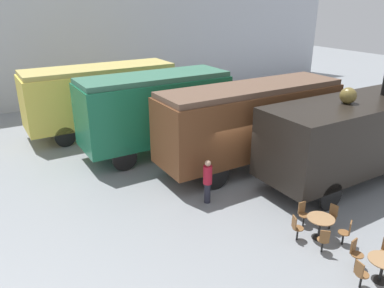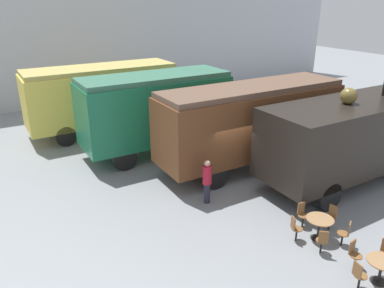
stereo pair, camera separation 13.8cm
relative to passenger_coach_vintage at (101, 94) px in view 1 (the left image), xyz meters
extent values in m
plane|color=gray|center=(2.73, -8.88, -2.21)|extent=(80.00, 80.00, 0.00)
cube|color=#B2B7C1|center=(2.73, 7.08, 2.29)|extent=(44.00, 0.15, 9.00)
cube|color=#E0C64C|center=(0.00, 0.00, -0.10)|extent=(8.32, 2.75, 2.84)
cube|color=tan|center=(0.00, 0.00, 1.44)|extent=(8.15, 2.53, 0.24)
cylinder|color=black|center=(2.49, -1.31, -1.67)|extent=(1.07, 0.12, 1.07)
cylinder|color=black|center=(2.49, 1.31, -1.67)|extent=(1.07, 0.12, 1.07)
cylinder|color=black|center=(-2.49, -1.31, -1.67)|extent=(1.07, 0.12, 1.07)
cylinder|color=black|center=(-2.49, 1.31, -1.67)|extent=(1.07, 0.12, 1.07)
cube|color=#196B47|center=(1.26, -4.39, 0.01)|extent=(7.25, 2.66, 2.94)
cone|color=#196B47|center=(5.70, -4.39, 0.01)|extent=(1.63, 2.52, 2.52)
cube|color=#366B54|center=(1.26, -4.39, 1.60)|extent=(7.10, 2.44, 0.24)
cylinder|color=black|center=(3.44, -5.66, -1.63)|extent=(1.15, 0.12, 1.15)
cylinder|color=black|center=(3.44, -3.12, -1.63)|extent=(1.15, 0.12, 1.15)
cylinder|color=black|center=(-0.91, -5.66, -1.63)|extent=(1.15, 0.12, 1.15)
cylinder|color=black|center=(-0.91, -3.12, -1.63)|extent=(1.15, 0.12, 1.15)
cube|color=brown|center=(4.26, -8.02, -0.07)|extent=(8.78, 2.50, 2.79)
cube|color=brown|center=(4.26, -8.02, 1.44)|extent=(8.60, 2.30, 0.24)
cylinder|color=black|center=(6.89, -9.22, -1.64)|extent=(1.14, 0.12, 1.14)
cylinder|color=black|center=(6.89, -6.83, -1.64)|extent=(1.14, 0.12, 1.14)
cylinder|color=black|center=(1.62, -9.22, -1.64)|extent=(1.14, 0.12, 1.14)
cylinder|color=black|center=(1.62, -6.83, -1.64)|extent=(1.14, 0.12, 1.14)
cube|color=black|center=(6.63, -11.33, -0.12)|extent=(7.79, 2.82, 2.76)
sphere|color=brown|center=(6.24, -11.33, 1.56)|extent=(0.64, 0.64, 0.64)
cylinder|color=black|center=(8.97, -9.98, -1.66)|extent=(1.10, 0.12, 1.10)
cylinder|color=black|center=(4.29, -12.68, -1.66)|extent=(1.10, 0.12, 1.10)
cylinder|color=black|center=(4.29, -9.98, -1.66)|extent=(1.10, 0.12, 1.10)
cylinder|color=black|center=(2.51, -15.93, -2.20)|extent=(0.44, 0.44, 0.02)
cylinder|color=black|center=(2.51, -15.93, -1.86)|extent=(0.08, 0.08, 0.65)
cylinder|color=#9E754C|center=(2.51, -15.93, -1.52)|extent=(0.83, 0.83, 0.03)
cylinder|color=black|center=(2.60, -13.68, -2.20)|extent=(0.44, 0.44, 0.02)
cylinder|color=black|center=(2.60, -13.68, -1.84)|extent=(0.08, 0.08, 0.70)
cylinder|color=#9E754C|center=(2.60, -13.68, -1.48)|extent=(0.87, 0.87, 0.03)
cylinder|color=black|center=(3.14, -15.61, -2.00)|extent=(0.06, 0.06, 0.42)
cylinder|color=black|center=(2.40, -15.23, -2.00)|extent=(0.06, 0.06, 0.42)
cylinder|color=brown|center=(2.40, -15.23, -1.78)|extent=(0.36, 0.36, 0.03)
cube|color=brown|center=(2.37, -15.08, -1.55)|extent=(0.29, 0.08, 0.42)
cylinder|color=black|center=(1.80, -15.82, -2.00)|extent=(0.06, 0.06, 0.42)
cylinder|color=brown|center=(1.80, -15.82, -1.78)|extent=(0.36, 0.36, 0.03)
cube|color=brown|center=(1.65, -15.80, -1.55)|extent=(0.09, 0.29, 0.42)
cylinder|color=black|center=(2.66, -12.95, -2.00)|extent=(0.06, 0.06, 0.42)
cylinder|color=brown|center=(2.66, -12.95, -1.78)|extent=(0.36, 0.36, 0.03)
cube|color=brown|center=(2.67, -12.80, -1.55)|extent=(0.29, 0.07, 0.42)
cylinder|color=black|center=(1.92, -13.40, -2.00)|extent=(0.06, 0.06, 0.42)
cylinder|color=brown|center=(1.92, -13.40, -1.78)|extent=(0.36, 0.36, 0.03)
cube|color=brown|center=(1.78, -13.34, -1.55)|extent=(0.15, 0.28, 0.42)
cylinder|color=black|center=(2.11, -14.24, -2.00)|extent=(0.06, 0.06, 0.42)
cylinder|color=brown|center=(2.11, -14.24, -1.78)|extent=(0.36, 0.36, 0.03)
cube|color=brown|center=(2.01, -14.35, -1.55)|extent=(0.24, 0.22, 0.42)
cylinder|color=black|center=(2.97, -14.31, -2.00)|extent=(0.06, 0.06, 0.42)
cylinder|color=brown|center=(2.97, -14.31, -1.78)|extent=(0.36, 0.36, 0.03)
cube|color=brown|center=(3.05, -14.45, -1.55)|extent=(0.27, 0.18, 0.42)
cylinder|color=black|center=(3.31, -13.52, -2.00)|extent=(0.06, 0.06, 0.42)
cylinder|color=brown|center=(3.31, -13.52, -1.78)|extent=(0.36, 0.36, 0.03)
cube|color=brown|center=(3.46, -13.49, -1.55)|extent=(0.10, 0.29, 0.42)
cylinder|color=#262633|center=(0.73, -9.91, -1.81)|extent=(0.24, 0.24, 0.80)
cylinder|color=#B2192D|center=(0.73, -9.91, -1.05)|extent=(0.34, 0.34, 0.71)
sphere|color=tan|center=(0.73, -9.91, -0.58)|extent=(0.23, 0.23, 0.23)
camera|label=1|loc=(-6.20, -20.35, 5.10)|focal=35.00mm
camera|label=2|loc=(-6.08, -20.42, 5.10)|focal=35.00mm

